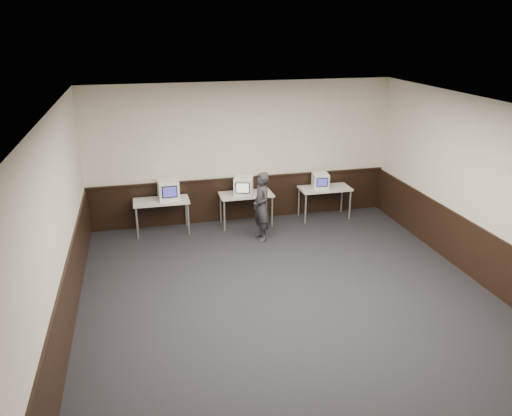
{
  "coord_description": "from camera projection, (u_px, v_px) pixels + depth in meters",
  "views": [
    {
      "loc": [
        -2.27,
        -6.85,
        4.39
      ],
      "look_at": [
        -0.25,
        1.6,
        1.15
      ],
      "focal_mm": 35.0,
      "sensor_mm": 36.0,
      "label": 1
    }
  ],
  "objects": [
    {
      "name": "wainscot_back",
      "position": [
        243.0,
        199.0,
        11.73
      ],
      "size": [
        6.98,
        0.04,
        1.0
      ],
      "primitive_type": "cube",
      "color": "black",
      "rests_on": "back_wall"
    },
    {
      "name": "emac_left",
      "position": [
        168.0,
        190.0,
        10.87
      ],
      "size": [
        0.46,
        0.49,
        0.44
      ],
      "rotation": [
        0.0,
        0.0,
        0.05
      ],
      "color": "white",
      "rests_on": "desk_left"
    },
    {
      "name": "right_wall",
      "position": [
        492.0,
        197.0,
        8.48
      ],
      "size": [
        0.0,
        8.0,
        8.0
      ],
      "primitive_type": "plane",
      "rotation": [
        1.57,
        0.0,
        -1.57
      ],
      "color": "beige",
      "rests_on": "ground"
    },
    {
      "name": "emac_center",
      "position": [
        243.0,
        186.0,
        11.16
      ],
      "size": [
        0.53,
        0.54,
        0.42
      ],
      "rotation": [
        0.0,
        0.0,
        -0.3
      ],
      "color": "white",
      "rests_on": "desk_center"
    },
    {
      "name": "desk_center",
      "position": [
        246.0,
        197.0,
        11.32
      ],
      "size": [
        1.2,
        0.6,
        0.75
      ],
      "color": "beige",
      "rests_on": "ground"
    },
    {
      "name": "wainscot_right",
      "position": [
        481.0,
        256.0,
        8.86
      ],
      "size": [
        0.04,
        7.98,
        1.0
      ],
      "primitive_type": "cube",
      "color": "black",
      "rests_on": "right_wall"
    },
    {
      "name": "wainscot_left",
      "position": [
        68.0,
        304.0,
        7.34
      ],
      "size": [
        0.04,
        7.98,
        1.0
      ],
      "primitive_type": "cube",
      "color": "black",
      "rests_on": "left_wall"
    },
    {
      "name": "wainscot_rail",
      "position": [
        243.0,
        178.0,
        11.53
      ],
      "size": [
        6.98,
        0.06,
        0.04
      ],
      "primitive_type": "cube",
      "color": "black",
      "rests_on": "wainscot_back"
    },
    {
      "name": "back_wall",
      "position": [
        242.0,
        153.0,
        11.36
      ],
      "size": [
        7.0,
        0.0,
        7.0
      ],
      "primitive_type": "plane",
      "rotation": [
        1.57,
        0.0,
        0.0
      ],
      "color": "beige",
      "rests_on": "ground"
    },
    {
      "name": "person",
      "position": [
        261.0,
        207.0,
        10.5
      ],
      "size": [
        0.43,
        0.59,
        1.49
      ],
      "primitive_type": "imported",
      "rotation": [
        0.0,
        0.0,
        -1.42
      ],
      "color": "#27262B",
      "rests_on": "ground"
    },
    {
      "name": "floor",
      "position": [
        293.0,
        304.0,
        8.28
      ],
      "size": [
        8.0,
        8.0,
        0.0
      ],
      "primitive_type": "plane",
      "color": "black",
      "rests_on": "ground"
    },
    {
      "name": "left_wall",
      "position": [
        56.0,
        236.0,
        6.95
      ],
      "size": [
        0.0,
        8.0,
        8.0
      ],
      "primitive_type": "plane",
      "rotation": [
        1.57,
        0.0,
        1.57
      ],
      "color": "beige",
      "rests_on": "ground"
    },
    {
      "name": "emac_right",
      "position": [
        320.0,
        181.0,
        11.62
      ],
      "size": [
        0.4,
        0.42,
        0.36
      ],
      "rotation": [
        0.0,
        0.0,
        -0.14
      ],
      "color": "white",
      "rests_on": "desk_right"
    },
    {
      "name": "desk_right",
      "position": [
        325.0,
        190.0,
        11.73
      ],
      "size": [
        1.2,
        0.6,
        0.75
      ],
      "color": "beige",
      "rests_on": "ground"
    },
    {
      "name": "desk_left",
      "position": [
        161.0,
        203.0,
        10.9
      ],
      "size": [
        1.2,
        0.6,
        0.75
      ],
      "color": "beige",
      "rests_on": "ground"
    },
    {
      "name": "front_wall",
      "position": [
        445.0,
        387.0,
        4.07
      ],
      "size": [
        7.0,
        0.0,
        7.0
      ],
      "primitive_type": "plane",
      "rotation": [
        -1.57,
        0.0,
        0.0
      ],
      "color": "beige",
      "rests_on": "ground"
    },
    {
      "name": "ceiling",
      "position": [
        299.0,
        111.0,
        7.16
      ],
      "size": [
        8.0,
        8.0,
        0.0
      ],
      "primitive_type": "plane",
      "rotation": [
        3.14,
        0.0,
        0.0
      ],
      "color": "white",
      "rests_on": "back_wall"
    }
  ]
}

